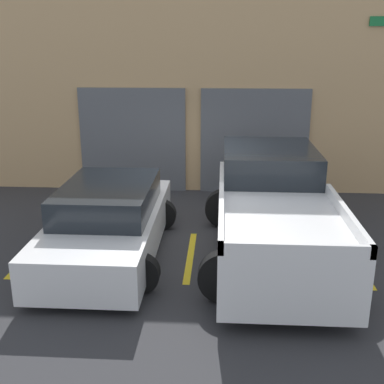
% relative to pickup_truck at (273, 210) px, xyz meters
% --- Properties ---
extents(ground_plane, '(28.00, 28.00, 0.00)m').
position_rel_pickup_truck_xyz_m(ground_plane, '(-1.51, 0.93, -0.85)').
color(ground_plane, '#2D2D30').
extents(shophouse_building, '(16.15, 0.68, 5.86)m').
position_rel_pickup_truck_xyz_m(shophouse_building, '(-1.52, 4.22, 2.05)').
color(shophouse_building, tan).
rests_on(shophouse_building, ground).
extents(pickup_truck, '(2.59, 5.07, 1.79)m').
position_rel_pickup_truck_xyz_m(pickup_truck, '(0.00, 0.00, 0.00)').
color(pickup_truck, white).
rests_on(pickup_truck, ground).
extents(sedan_white, '(2.24, 4.36, 1.35)m').
position_rel_pickup_truck_xyz_m(sedan_white, '(-3.02, -0.22, -0.22)').
color(sedan_white, white).
rests_on(sedan_white, ground).
extents(parking_stripe_far_left, '(0.12, 2.20, 0.01)m').
position_rel_pickup_truck_xyz_m(parking_stripe_far_left, '(-4.54, -0.25, -0.85)').
color(parking_stripe_far_left, gold).
rests_on(parking_stripe_far_left, ground).
extents(parking_stripe_left, '(0.12, 2.20, 0.01)m').
position_rel_pickup_truck_xyz_m(parking_stripe_left, '(-1.51, -0.25, -0.85)').
color(parking_stripe_left, gold).
rests_on(parking_stripe_left, ground).
extents(parking_stripe_centre, '(0.12, 2.20, 0.01)m').
position_rel_pickup_truck_xyz_m(parking_stripe_centre, '(1.51, -0.25, -0.85)').
color(parking_stripe_centre, gold).
rests_on(parking_stripe_centre, ground).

